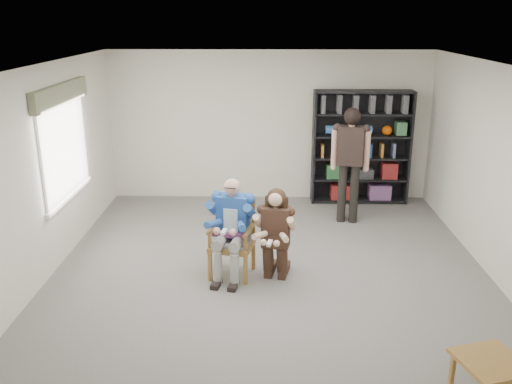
# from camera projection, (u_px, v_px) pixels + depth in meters

# --- Properties ---
(room_shell) EXTENTS (6.00, 7.00, 2.80)m
(room_shell) POSITION_uv_depth(u_px,v_px,m) (271.00, 181.00, 6.85)
(room_shell) COLOR silver
(room_shell) RESTS_ON ground
(floor) EXTENTS (6.00, 7.00, 0.01)m
(floor) POSITION_uv_depth(u_px,v_px,m) (270.00, 280.00, 7.29)
(floor) COLOR slate
(floor) RESTS_ON ground
(window_left) EXTENTS (0.16, 2.00, 1.75)m
(window_left) POSITION_uv_depth(u_px,v_px,m) (66.00, 144.00, 7.78)
(window_left) COLOR white
(window_left) RESTS_ON room_shell
(armchair) EXTENTS (0.72, 0.71, 1.06)m
(armchair) POSITION_uv_depth(u_px,v_px,m) (232.00, 239.00, 7.28)
(armchair) COLOR olive
(armchair) RESTS_ON floor
(seated_man) EXTENTS (0.75, 0.93, 1.38)m
(seated_man) POSITION_uv_depth(u_px,v_px,m) (232.00, 228.00, 7.23)
(seated_man) COLOR #1A3F92
(seated_man) RESTS_ON floor
(kneeling_woman) EXTENTS (0.69, 0.94, 1.26)m
(kneeling_woman) POSITION_uv_depth(u_px,v_px,m) (275.00, 236.00, 7.12)
(kneeling_woman) COLOR #332119
(kneeling_woman) RESTS_ON floor
(bookshelf) EXTENTS (1.80, 0.38, 2.10)m
(bookshelf) POSITION_uv_depth(u_px,v_px,m) (361.00, 148.00, 10.04)
(bookshelf) COLOR black
(bookshelf) RESTS_ON floor
(standing_man) EXTENTS (0.66, 0.45, 1.95)m
(standing_man) POSITION_uv_depth(u_px,v_px,m) (349.00, 167.00, 9.04)
(standing_man) COLOR black
(standing_man) RESTS_ON floor
(side_table) EXTENTS (0.70, 0.70, 0.39)m
(side_table) POSITION_uv_depth(u_px,v_px,m) (489.00, 378.00, 5.01)
(side_table) COLOR olive
(side_table) RESTS_ON floor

